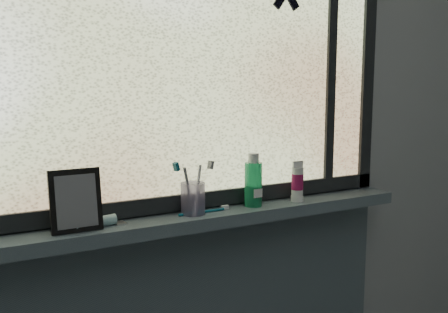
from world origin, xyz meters
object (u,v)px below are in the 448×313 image
mouthwash_bottle (253,180)px  cream_tube (297,180)px  toothbrush_cup (193,198)px  vanity_mirror (76,200)px

mouthwash_bottle → cream_tube: size_ratio=1.46×
toothbrush_cup → mouthwash_bottle: mouthwash_bottle is taller
vanity_mirror → toothbrush_cup: (0.35, 0.01, -0.04)m
vanity_mirror → cream_tube: 0.74m
toothbrush_cup → vanity_mirror: bearing=-178.0°
mouthwash_bottle → cream_tube: mouthwash_bottle is taller
vanity_mirror → mouthwash_bottle: (0.57, 0.01, 0.00)m
toothbrush_cup → cream_tube: size_ratio=0.99×
vanity_mirror → toothbrush_cup: size_ratio=1.74×
toothbrush_cup → mouthwash_bottle: (0.22, -0.00, 0.04)m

